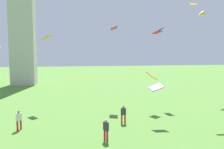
% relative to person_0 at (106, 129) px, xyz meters
% --- Properties ---
extents(person_0, '(0.43, 0.53, 1.79)m').
position_rel_person_0_xyz_m(person_0, '(0.00, 0.00, 0.00)').
color(person_0, red).
rests_on(person_0, ground_plane).
extents(person_1, '(0.49, 0.54, 1.79)m').
position_rel_person_0_xyz_m(person_1, '(-7.35, 4.09, 0.00)').
color(person_1, red).
rests_on(person_1, ground_plane).
extents(person_2, '(0.53, 0.41, 1.78)m').
position_rel_person_0_xyz_m(person_2, '(2.44, 4.33, -0.01)').
color(person_2, red).
rests_on(person_2, ground_plane).
extents(kite_flying_0, '(0.89, 1.33, 0.74)m').
position_rel_person_0_xyz_m(kite_flying_0, '(9.67, 13.32, 9.10)').
color(kite_flying_0, '#181DD5').
extents(kite_flying_1, '(1.37, 1.47, 0.68)m').
position_rel_person_0_xyz_m(kite_flying_1, '(-5.55, 13.80, 7.94)').
color(kite_flying_1, orange).
extents(kite_flying_4, '(0.95, 0.66, 0.37)m').
position_rel_person_0_xyz_m(kite_flying_4, '(11.62, 7.91, 11.64)').
color(kite_flying_4, orange).
extents(kite_flying_5, '(1.03, 1.03, 0.29)m').
position_rel_person_0_xyz_m(kite_flying_5, '(4.40, 0.65, 7.66)').
color(kite_flying_5, red).
extents(kite_flying_7, '(1.42, 1.13, 0.99)m').
position_rel_person_0_xyz_m(kite_flying_7, '(17.39, 15.91, 11.96)').
color(kite_flying_7, yellow).
extents(kite_flying_8, '(1.47, 1.04, 0.76)m').
position_rel_person_0_xyz_m(kite_flying_8, '(5.64, 3.82, 2.60)').
color(kite_flying_8, '#120AD0').
extents(kite_flying_10, '(1.16, 1.49, 0.55)m').
position_rel_person_0_xyz_m(kite_flying_10, '(3.30, 13.68, 9.28)').
color(kite_flying_10, red).
extents(kite_flying_11, '(1.21, 1.67, 0.95)m').
position_rel_person_0_xyz_m(kite_flying_11, '(6.94, 8.75, 3.24)').
color(kite_flying_11, gold).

